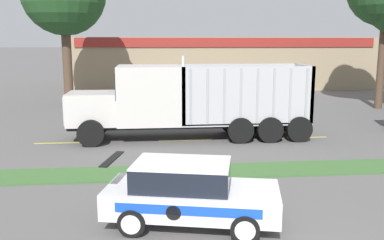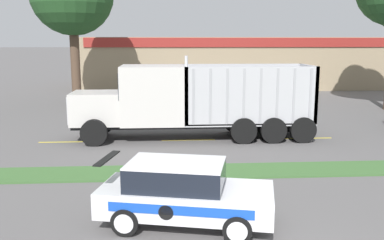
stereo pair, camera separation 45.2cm
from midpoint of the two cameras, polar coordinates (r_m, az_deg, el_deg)
grass_verge at (r=14.74m, az=3.81°, el=-6.76°), size 120.00×1.63×0.06m
centre_line_3 at (r=19.63m, az=-17.54°, el=-2.93°), size 2.40×0.14×0.01m
centre_line_4 at (r=19.25m, az=-1.59°, el=-2.69°), size 2.40×0.14×0.01m
centre_line_5 at (r=20.35m, az=13.77°, el=-2.27°), size 2.40×0.14×0.01m
dump_truck_trail at (r=19.29m, az=-3.65°, el=2.37°), size 10.80×2.69×3.78m
rally_car at (r=10.42m, az=-1.66°, el=-9.65°), size 4.41×2.61×1.59m
store_building_backdrop at (r=43.51m, az=3.13°, el=7.81°), size 27.49×12.10×4.71m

